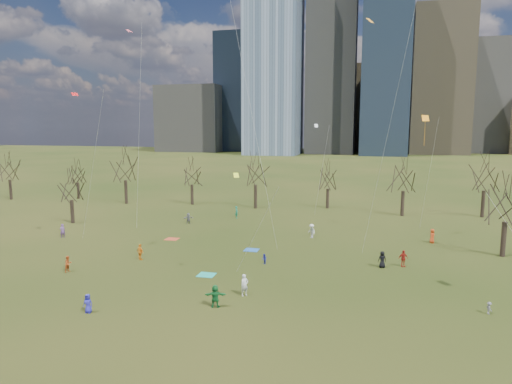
% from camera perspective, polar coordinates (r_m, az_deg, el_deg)
% --- Properties ---
extents(ground, '(500.00, 500.00, 0.00)m').
position_cam_1_polar(ground, '(39.27, -4.30, -12.65)').
color(ground, black).
rests_on(ground, ground).
extents(downtown_skyline, '(212.50, 78.00, 118.00)m').
position_cam_1_polar(downtown_skyline, '(247.14, 10.87, 13.91)').
color(downtown_skyline, slate).
rests_on(downtown_skyline, ground).
extents(bare_tree_row, '(113.04, 29.80, 9.50)m').
position_cam_1_polar(bare_tree_row, '(73.41, 4.66, 2.06)').
color(bare_tree_row, black).
rests_on(bare_tree_row, ground).
extents(blanket_teal, '(1.60, 1.50, 0.03)m').
position_cam_1_polar(blanket_teal, '(44.14, -6.21, -10.26)').
color(blanket_teal, teal).
rests_on(blanket_teal, ground).
extents(blanket_navy, '(1.60, 1.50, 0.03)m').
position_cam_1_polar(blanket_navy, '(52.30, -0.57, -7.25)').
color(blanket_navy, '#245DAC').
rests_on(blanket_navy, ground).
extents(blanket_crimson, '(1.60, 1.50, 0.03)m').
position_cam_1_polar(blanket_crimson, '(58.15, -10.46, -5.80)').
color(blanket_crimson, '#B64124').
rests_on(blanket_crimson, ground).
extents(person_0, '(0.76, 0.54, 1.46)m').
position_cam_1_polar(person_0, '(37.58, -20.27, -12.94)').
color(person_0, '#2927A9').
rests_on(person_0, ground).
extents(person_1, '(0.78, 0.78, 1.83)m').
position_cam_1_polar(person_1, '(38.61, -1.44, -11.55)').
color(person_1, silver).
rests_on(person_1, ground).
extents(person_2, '(0.73, 0.86, 1.58)m').
position_cam_1_polar(person_2, '(48.14, -22.41, -8.31)').
color(person_2, '#C74E1C').
rests_on(person_2, ground).
extents(person_3, '(0.52, 0.69, 0.95)m').
position_cam_1_polar(person_3, '(39.33, 27.12, -12.79)').
color(person_3, slate).
rests_on(person_3, ground).
extents(person_4, '(1.09, 0.80, 1.71)m').
position_cam_1_polar(person_4, '(49.89, -14.27, -7.28)').
color(person_4, orange).
rests_on(person_4, ground).
extents(person_5, '(1.76, 0.94, 1.81)m').
position_cam_1_polar(person_5, '(36.44, -5.12, -12.83)').
color(person_5, '#1A7634').
rests_on(person_5, ground).
extents(person_6, '(0.95, 0.77, 1.68)m').
position_cam_1_polar(person_6, '(47.51, 15.50, -8.13)').
color(person_6, black).
rests_on(person_6, ground).
extents(person_7, '(0.71, 0.77, 1.77)m').
position_cam_1_polar(person_7, '(62.73, -23.04, -4.48)').
color(person_7, '#744993').
rests_on(person_7, ground).
extents(person_8, '(0.66, 0.67, 1.09)m').
position_cam_1_polar(person_8, '(46.95, 1.05, -8.40)').
color(person_8, '#252CA4').
rests_on(person_8, ground).
extents(person_9, '(1.30, 1.26, 1.78)m').
position_cam_1_polar(person_9, '(58.08, 6.97, -4.85)').
color(person_9, silver).
rests_on(person_9, ground).
extents(person_10, '(1.08, 0.77, 1.70)m').
position_cam_1_polar(person_10, '(48.42, 17.92, -7.91)').
color(person_10, '#B22119').
rests_on(person_10, ground).
extents(person_11, '(1.48, 1.19, 1.58)m').
position_cam_1_polar(person_11, '(66.62, -8.45, -3.28)').
color(person_11, slate).
rests_on(person_11, ground).
extents(person_12, '(0.81, 0.99, 1.75)m').
position_cam_1_polar(person_12, '(59.07, 21.16, -5.15)').
color(person_12, '#E04718').
rests_on(person_12, ground).
extents(person_13, '(0.60, 0.77, 1.87)m').
position_cam_1_polar(person_13, '(69.81, -2.44, -2.54)').
color(person_13, '#197454').
rests_on(person_13, ground).
extents(kites_airborne, '(57.17, 34.84, 34.82)m').
position_cam_1_polar(kites_airborne, '(46.55, 14.05, 7.40)').
color(kites_airborne, orange).
rests_on(kites_airborne, ground).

